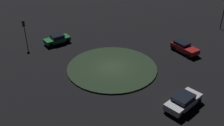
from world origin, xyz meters
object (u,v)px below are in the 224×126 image
(car_red, at_px, (184,47))
(traffic_light_north, at_px, (24,28))
(car_green, at_px, (57,39))
(car_white, at_px, (183,101))

(car_red, distance_m, traffic_light_north, 23.46)
(car_green, xyz_separation_m, traffic_light_north, (-1.90, 4.08, 2.17))
(car_red, bearing_deg, traffic_light_north, -127.48)
(car_red, relative_size, car_green, 1.02)
(car_red, xyz_separation_m, car_white, (-12.66, 0.42, -0.02))
(car_red, height_order, car_green, car_red)
(car_green, height_order, traffic_light_north, traffic_light_north)
(car_green, bearing_deg, car_red, -44.82)
(traffic_light_north, bearing_deg, car_green, 39.35)
(car_red, bearing_deg, car_white, -46.90)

